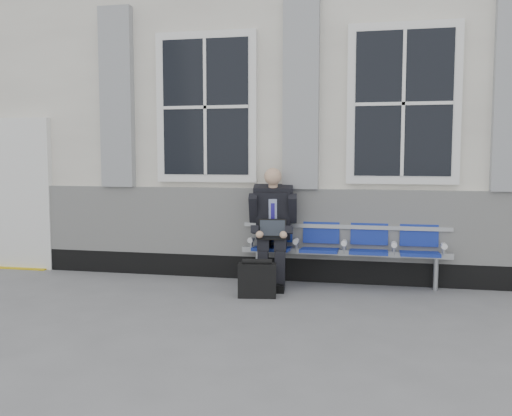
# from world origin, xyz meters

# --- Properties ---
(ground) EXTENTS (70.00, 70.00, 0.00)m
(ground) POSITION_xyz_m (0.00, 0.00, 0.00)
(ground) COLOR slate
(ground) RESTS_ON ground
(station_building) EXTENTS (14.40, 4.40, 4.49)m
(station_building) POSITION_xyz_m (-0.02, 3.47, 2.22)
(station_building) COLOR white
(station_building) RESTS_ON ground
(bench) EXTENTS (2.60, 0.47, 0.91)m
(bench) POSITION_xyz_m (-0.33, 1.32, 0.55)
(bench) COLOR #9EA0A3
(bench) RESTS_ON ground
(businessman) EXTENTS (0.63, 0.84, 1.47)m
(businessman) POSITION_xyz_m (-1.21, 1.19, 0.79)
(businessman) COLOR black
(businessman) RESTS_ON ground
(briefcase) EXTENTS (0.46, 0.25, 0.45)m
(briefcase) POSITION_xyz_m (-1.27, 0.51, 0.21)
(briefcase) COLOR black
(briefcase) RESTS_ON ground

